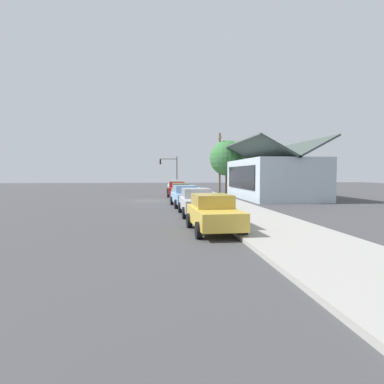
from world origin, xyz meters
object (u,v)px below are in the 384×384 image
at_px(traffic_light_main, 170,167).
at_px(utility_pole_wooden, 220,162).
at_px(car_ivory, 174,185).
at_px(car_cherry, 177,189).
at_px(car_olive, 181,192).
at_px(car_seafoam, 175,187).
at_px(car_skyblue, 186,196).
at_px(car_mustard, 214,213).
at_px(fire_hydrant_red, 185,188).
at_px(shade_tree, 227,158).
at_px(car_silver, 197,202).

xyz_separation_m(traffic_light_main, utility_pole_wooden, (11.65, 5.66, 0.44)).
bearing_deg(car_ivory, car_cherry, 1.83).
distance_m(car_olive, traffic_light_main, 21.58).
xyz_separation_m(car_seafoam, utility_pole_wooden, (1.36, 5.44, 3.11)).
height_order(car_skyblue, car_mustard, same).
distance_m(traffic_light_main, fire_hydrant_red, 8.19).
bearing_deg(car_mustard, car_olive, 178.45).
distance_m(car_olive, fire_hydrant_red, 14.06).
relative_size(shade_tree, traffic_light_main, 1.28).
relative_size(car_olive, car_silver, 1.01).
xyz_separation_m(car_seafoam, traffic_light_main, (-10.28, -0.22, 2.68)).
relative_size(car_cherry, car_mustard, 1.07).
bearing_deg(utility_pole_wooden, shade_tree, 92.44).
bearing_deg(shade_tree, utility_pole_wooden, -87.56).
height_order(car_skyblue, shade_tree, shade_tree).
bearing_deg(car_mustard, shade_tree, 164.43).
bearing_deg(car_mustard, traffic_light_main, 178.29).
distance_m(car_cherry, car_skyblue, 11.16).
distance_m(car_ivory, car_seafoam, 5.59).
height_order(car_ivory, car_skyblue, same).
bearing_deg(car_mustard, utility_pole_wooden, 166.40).
relative_size(car_silver, car_mustard, 1.08).
bearing_deg(car_seafoam, car_cherry, -1.92).
bearing_deg(car_ivory, shade_tree, 45.44).
bearing_deg(car_ivory, utility_pole_wooden, 40.58).
xyz_separation_m(car_skyblue, utility_pole_wooden, (-15.39, 5.60, 3.11)).
height_order(car_ivory, car_mustard, same).
bearing_deg(car_silver, traffic_light_main, 179.97).
relative_size(car_ivory, car_seafoam, 1.11).
bearing_deg(fire_hydrant_red, car_skyblue, -4.67).
xyz_separation_m(car_ivory, traffic_light_main, (-4.69, -0.36, 2.68)).
relative_size(car_skyblue, shade_tree, 0.74).
height_order(car_cherry, fire_hydrant_red, car_cherry).
bearing_deg(car_cherry, utility_pole_wooden, 130.03).
height_order(car_olive, traffic_light_main, traffic_light_main).
bearing_deg(car_silver, car_seafoam, 179.63).
xyz_separation_m(car_ivory, shade_tree, (6.91, 6.27, 3.60)).
bearing_deg(car_silver, car_ivory, 179.31).
distance_m(car_mustard, utility_pole_wooden, 27.22).
xyz_separation_m(car_cherry, shade_tree, (-4.26, 6.54, 3.60)).
bearing_deg(car_seafoam, fire_hydrant_red, 152.51).
height_order(car_cherry, car_olive, same).
relative_size(traffic_light_main, utility_pole_wooden, 0.69).
bearing_deg(utility_pole_wooden, fire_hydrant_red, -136.43).
height_order(car_mustard, shade_tree, shade_tree).
relative_size(car_seafoam, shade_tree, 0.65).
distance_m(car_silver, utility_pole_wooden, 21.65).
height_order(car_silver, traffic_light_main, traffic_light_main).
relative_size(car_silver, shade_tree, 0.71).
height_order(car_seafoam, shade_tree, shade_tree).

